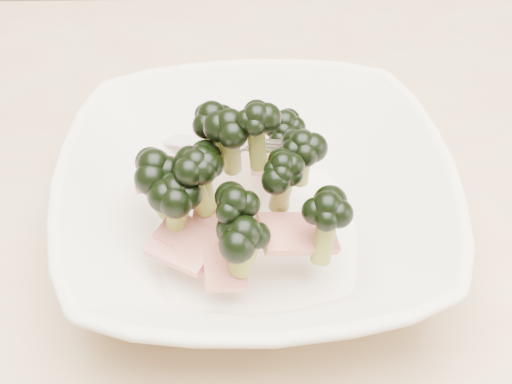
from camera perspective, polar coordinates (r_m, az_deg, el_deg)
The scene contains 2 objects.
dining_table at distance 0.63m, azimuth 5.25°, elevation -11.31°, with size 1.20×0.80×0.75m.
broccoli_dish at distance 0.53m, azimuth -0.17°, elevation -0.83°, with size 0.31×0.31×0.13m.
Camera 1 is at (-0.06, -0.35, 1.16)m, focal length 50.00 mm.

